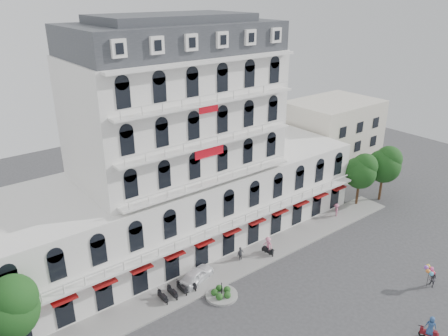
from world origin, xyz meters
TOP-DOWN VIEW (x-y plane):
  - ground at (0.00, 0.00)m, footprint 120.00×120.00m
  - sidewalk at (0.00, 9.00)m, footprint 53.00×4.00m
  - main_building at (0.00, 18.00)m, footprint 45.00×15.00m
  - flank_building_east at (30.00, 20.00)m, footprint 14.00×10.00m
  - traffic_island at (-3.00, 6.00)m, footprint 3.20×3.20m
  - parked_scooter_row at (-6.35, 8.80)m, footprint 4.40×1.80m
  - tree_west_inner at (-20.95, 9.48)m, footprint 4.76×4.76m
  - tree_east_inner at (24.05, 9.98)m, footprint 4.40×4.37m
  - tree_east_outer at (28.05, 8.98)m, footprint 4.65×4.65m
  - parked_car at (-3.58, 9.50)m, footprint 4.72×3.09m
  - rider_east at (7.73, -9.49)m, footprint 0.95×1.59m
  - rider_center at (5.53, 8.49)m, footprint 0.82×1.70m
  - pedestrian_mid at (2.33, 9.50)m, footprint 1.09×0.56m
  - pedestrian_right at (18.85, 9.50)m, footprint 1.38×1.37m
  - balloon_vendor at (14.67, -5.85)m, footprint 1.40×1.32m

SIDE VIEW (x-z plane):
  - ground at x=0.00m, z-range 0.00..0.00m
  - parked_scooter_row at x=-6.35m, z-range -0.55..0.55m
  - sidewalk at x=0.00m, z-range 0.00..0.16m
  - traffic_island at x=-3.00m, z-range -0.54..1.06m
  - parked_car at x=-3.58m, z-range 0.00..1.50m
  - pedestrian_mid at x=2.33m, z-range 0.00..1.78m
  - pedestrian_right at x=18.85m, z-range 0.00..1.91m
  - rider_east at x=7.73m, z-range 0.02..2.31m
  - rider_center at x=5.53m, z-range 0.08..2.41m
  - balloon_vendor at x=14.67m, z-range 0.04..2.48m
  - tree_east_inner at x=24.05m, z-range 1.43..9.00m
  - tree_east_outer at x=28.05m, z-range 1.52..9.58m
  - tree_west_inner at x=-20.95m, z-range 1.56..9.81m
  - flank_building_east at x=30.00m, z-range 0.00..12.00m
  - main_building at x=0.00m, z-range -2.94..22.86m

